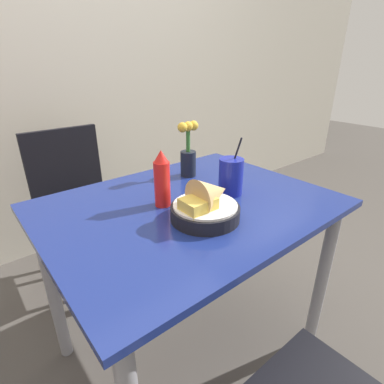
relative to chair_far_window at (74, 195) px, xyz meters
name	(u,v)px	position (x,y,z in m)	size (l,w,h in m)	color
ground_plane	(190,346)	(0.16, -0.83, -0.53)	(12.00, 12.00, 0.00)	#4C4742
wall_window	(54,46)	(0.16, 0.45, 0.77)	(7.00, 0.06, 2.60)	#B7B2A3
dining_table	(189,229)	(0.16, -0.83, 0.10)	(1.02, 0.79, 0.75)	navy
chair_far_window	(74,195)	(0.00, 0.00, 0.00)	(0.40, 0.40, 0.89)	black
food_basket	(207,204)	(0.13, -0.96, 0.27)	(0.23, 0.23, 0.15)	black
ketchup_bottle	(162,179)	(0.07, -0.78, 0.31)	(0.06, 0.06, 0.20)	red
drink_cup	(231,178)	(0.33, -0.87, 0.28)	(0.09, 0.09, 0.22)	#192399
flower_vase	(188,152)	(0.33, -0.61, 0.32)	(0.10, 0.07, 0.24)	black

